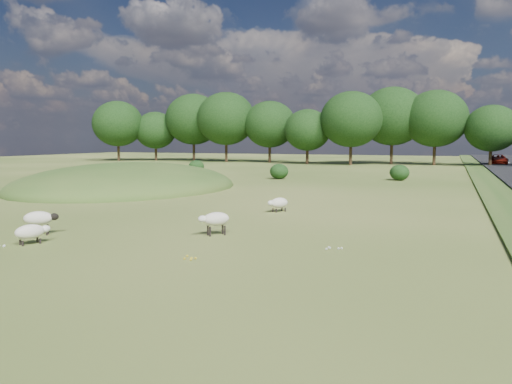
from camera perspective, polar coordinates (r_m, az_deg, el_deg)
ground at (r=42.59m, az=5.31°, el=0.89°), size 160.00×160.00×0.00m
mound at (r=40.61m, az=-14.46°, el=0.47°), size 16.00×20.00×4.00m
treeline at (r=77.33m, az=11.92°, el=7.97°), size 96.28×14.66×11.70m
shrubs at (r=50.28m, az=3.49°, el=2.53°), size 24.28×6.56×1.47m
sheep_0 at (r=26.30m, az=2.60°, el=-1.26°), size 1.04×1.34×0.76m
sheep_1 at (r=20.01m, az=-24.33°, el=-4.16°), size 0.95×1.32×0.74m
sheep_2 at (r=19.94m, az=-4.67°, el=-3.12°), size 1.20×1.20×0.94m
sheep_3 at (r=21.74m, az=-23.52°, el=-2.79°), size 1.31×1.14×0.97m
car_3 at (r=79.80m, az=25.95°, el=3.38°), size 2.27×4.92×1.37m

